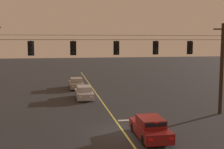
{
  "coord_description": "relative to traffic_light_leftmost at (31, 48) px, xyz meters",
  "views": [
    {
      "loc": [
        -4.39,
        -19.34,
        6.41
      ],
      "look_at": [
        0.0,
        4.65,
        3.56
      ],
      "focal_mm": 46.72,
      "sensor_mm": 36.0,
      "label": 1
    }
  ],
  "objects": [
    {
      "name": "ground_plane",
      "position": [
        6.48,
        -3.63,
        -5.82
      ],
      "size": [
        180.0,
        180.0,
        0.0
      ],
      "primitive_type": "plane",
      "color": "#28282B"
    },
    {
      "name": "lane_centre_stripe",
      "position": [
        6.48,
        6.02,
        -5.82
      ],
      "size": [
        0.14,
        60.0,
        0.01
      ],
      "primitive_type": "cube",
      "color": "#D1C64C",
      "rests_on": "ground"
    },
    {
      "name": "stop_bar_paint",
      "position": [
        8.38,
        -0.58,
        -5.82
      ],
      "size": [
        3.4,
        0.36,
        0.01
      ],
      "primitive_type": "cube",
      "color": "silver",
      "rests_on": "ground"
    },
    {
      "name": "signal_span_assembly",
      "position": [
        6.48,
        0.02,
        -1.72
      ],
      "size": [
        20.78,
        0.32,
        7.88
      ],
      "color": "#2D2116",
      "rests_on": "ground"
    },
    {
      "name": "traffic_light_leftmost",
      "position": [
        0.0,
        0.0,
        0.0
      ],
      "size": [
        0.48,
        0.41,
        1.22
      ],
      "color": "black"
    },
    {
      "name": "traffic_light_left_inner",
      "position": [
        3.22,
        0.0,
        0.0
      ],
      "size": [
        0.48,
        0.41,
        1.22
      ],
      "color": "black"
    },
    {
      "name": "traffic_light_centre",
      "position": [
        6.68,
        0.0,
        0.0
      ],
      "size": [
        0.48,
        0.41,
        1.22
      ],
      "color": "black"
    },
    {
      "name": "traffic_light_right_inner",
      "position": [
        9.99,
        0.0,
        0.0
      ],
      "size": [
        0.48,
        0.41,
        1.22
      ],
      "color": "black"
    },
    {
      "name": "traffic_light_rightmost",
      "position": [
        13.01,
        0.0,
        0.0
      ],
      "size": [
        0.48,
        0.41,
        1.22
      ],
      "color": "black"
    },
    {
      "name": "car_waiting_near_lane",
      "position": [
        7.95,
        -4.97,
        -5.17
      ],
      "size": [
        1.8,
        4.33,
        1.39
      ],
      "color": "maroon",
      "rests_on": "ground"
    },
    {
      "name": "car_oncoming_lead",
      "position": [
        4.77,
        8.9,
        -5.17
      ],
      "size": [
        1.8,
        4.42,
        1.39
      ],
      "color": "#A5A5AD",
      "rests_on": "ground"
    },
    {
      "name": "car_oncoming_trailing",
      "position": [
        4.35,
        16.1,
        -5.17
      ],
      "size": [
        1.8,
        4.42,
        1.39
      ],
      "color": "gray",
      "rests_on": "ground"
    }
  ]
}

